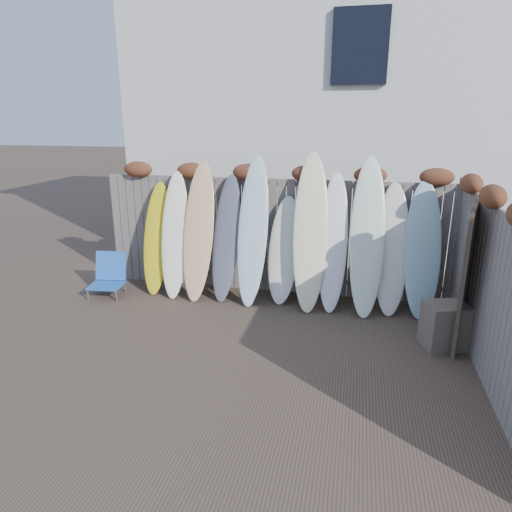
% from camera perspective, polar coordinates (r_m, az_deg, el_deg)
% --- Properties ---
extents(ground, '(80.00, 80.00, 0.00)m').
position_cam_1_polar(ground, '(6.12, -2.51, -12.25)').
color(ground, '#493A2D').
extents(back_fence, '(6.05, 0.28, 2.24)m').
position_cam_1_polar(back_fence, '(7.87, 2.33, 3.73)').
color(back_fence, slate).
rests_on(back_fence, ground).
extents(right_fence, '(0.28, 4.40, 2.24)m').
position_cam_1_polar(right_fence, '(5.92, 27.36, -3.14)').
color(right_fence, slate).
rests_on(right_fence, ground).
extents(house, '(8.50, 5.50, 6.33)m').
position_cam_1_polar(house, '(11.68, 8.51, 17.85)').
color(house, silver).
rests_on(house, ground).
extents(beach_chair, '(0.61, 0.64, 0.73)m').
position_cam_1_polar(beach_chair, '(8.37, -17.93, -2.33)').
color(beach_chair, '#235FAF').
rests_on(beach_chair, ground).
extents(wooden_crate, '(0.63, 0.58, 0.61)m').
position_cam_1_polar(wooden_crate, '(6.68, 22.52, -8.04)').
color(wooden_crate, '#4A4337').
rests_on(wooden_crate, ground).
extents(lattice_panel, '(0.40, 1.25, 1.93)m').
position_cam_1_polar(lattice_panel, '(6.75, 24.79, -2.07)').
color(lattice_panel, '#4E3D2F').
rests_on(lattice_panel, ground).
extents(surfboard_0, '(0.48, 0.68, 1.91)m').
position_cam_1_polar(surfboard_0, '(8.17, -12.31, 2.17)').
color(surfboard_0, yellow).
rests_on(surfboard_0, ground).
extents(surfboard_1, '(0.54, 0.79, 2.11)m').
position_cam_1_polar(surfboard_1, '(7.93, -10.10, 2.63)').
color(surfboard_1, white).
rests_on(surfboard_1, ground).
extents(surfboard_2, '(0.53, 0.81, 2.29)m').
position_cam_1_polar(surfboard_2, '(7.75, -7.19, 3.09)').
color(surfboard_2, '#EEC682').
rests_on(surfboard_2, ground).
extents(surfboard_3, '(0.52, 0.77, 2.08)m').
position_cam_1_polar(surfboard_3, '(7.68, -3.76, 2.24)').
color(surfboard_3, '#535663').
rests_on(surfboard_3, ground).
extents(surfboard_4, '(0.50, 0.84, 2.40)m').
position_cam_1_polar(surfboard_4, '(7.48, -0.41, 3.17)').
color(surfboard_4, silver).
rests_on(surfboard_4, ground).
extents(surfboard_5, '(0.58, 0.67, 1.74)m').
position_cam_1_polar(surfboard_5, '(7.57, 3.51, 0.73)').
color(surfboard_5, white).
rests_on(surfboard_5, ground).
extents(surfboard_6, '(0.61, 0.90, 2.47)m').
position_cam_1_polar(surfboard_6, '(7.31, 6.81, 3.00)').
color(surfboard_6, '#F9EDBF').
rests_on(surfboard_6, ground).
extents(surfboard_7, '(0.46, 0.77, 2.16)m').
position_cam_1_polar(surfboard_7, '(7.35, 9.64, 1.69)').
color(surfboard_7, white).
rests_on(surfboard_7, ground).
extents(surfboard_8, '(0.57, 0.87, 2.42)m').
position_cam_1_polar(surfboard_8, '(7.26, 13.75, 2.33)').
color(surfboard_8, white).
rests_on(surfboard_8, ground).
extents(surfboard_9, '(0.53, 0.73, 2.02)m').
position_cam_1_polar(surfboard_9, '(7.43, 16.62, 0.82)').
color(surfboard_9, silver).
rests_on(surfboard_9, ground).
extents(surfboard_10, '(0.59, 0.76, 2.07)m').
position_cam_1_polar(surfboard_10, '(7.45, 20.11, 0.73)').
color(surfboard_10, '#93B9C3').
rests_on(surfboard_10, ground).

